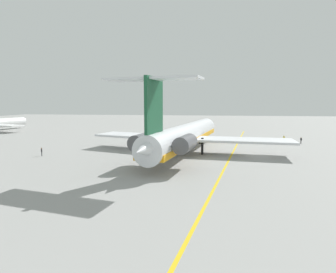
# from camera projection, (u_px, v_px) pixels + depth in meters

# --- Properties ---
(ground) EXTENTS (344.60, 344.60, 0.00)m
(ground) POSITION_uv_depth(u_px,v_px,m) (255.00, 156.00, 53.77)
(ground) COLOR gray
(main_jetliner) EXTENTS (48.24, 42.91, 14.11)m
(main_jetliner) POSITION_uv_depth(u_px,v_px,m) (185.00, 135.00, 56.29)
(main_jetliner) COLOR silver
(main_jetliner) RESTS_ON ground
(ground_crew_near_nose) EXTENTS (0.28, 0.36, 1.67)m
(ground_crew_near_nose) POSITION_uv_depth(u_px,v_px,m) (42.00, 151.00, 53.94)
(ground_crew_near_nose) COLOR black
(ground_crew_near_nose) RESTS_ON ground
(ground_crew_near_tail) EXTENTS (0.27, 0.42, 1.68)m
(ground_crew_near_tail) POSITION_uv_depth(u_px,v_px,m) (284.00, 138.00, 73.69)
(ground_crew_near_tail) COLOR black
(ground_crew_near_tail) RESTS_ON ground
(ground_crew_portside) EXTENTS (0.27, 0.38, 1.71)m
(ground_crew_portside) POSITION_uv_depth(u_px,v_px,m) (301.00, 140.00, 70.09)
(ground_crew_portside) COLOR black
(ground_crew_portside) RESTS_ON ground
(safety_cone_nose) EXTENTS (0.40, 0.40, 0.55)m
(safety_cone_nose) POSITION_uv_depth(u_px,v_px,m) (137.00, 134.00, 88.54)
(safety_cone_nose) COLOR #EA590F
(safety_cone_nose) RESTS_ON ground
(taxiway_centreline) EXTENTS (91.93, 16.68, 0.01)m
(taxiway_centreline) POSITION_uv_depth(u_px,v_px,m) (232.00, 153.00, 56.70)
(taxiway_centreline) COLOR gold
(taxiway_centreline) RESTS_ON ground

